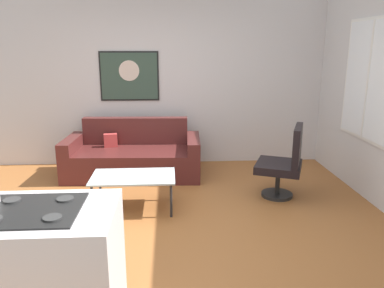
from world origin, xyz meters
The scene contains 7 objects.
ground centered at (0.00, 0.00, -0.02)m, with size 6.40×6.40×0.04m, color #995B2D.
back_wall centered at (0.00, 2.42, 1.40)m, with size 6.40×0.05×2.80m, color silver.
couch centered at (-0.44, 1.80, 0.27)m, with size 2.02×0.99×0.82m.
coffee_table centered at (-0.33, 0.54, 0.39)m, with size 0.97×0.58×0.42m.
armchair centered at (1.56, 0.80, 0.47)m, with size 0.73×0.74×0.94m.
wall_painting centered at (-0.51, 2.38, 1.44)m, with size 0.93×0.03×0.77m.
window centered at (2.59, 0.90, 1.48)m, with size 0.03×1.23×1.52m.
Camera 1 is at (0.11, -3.65, 1.89)m, focal length 35.03 mm.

